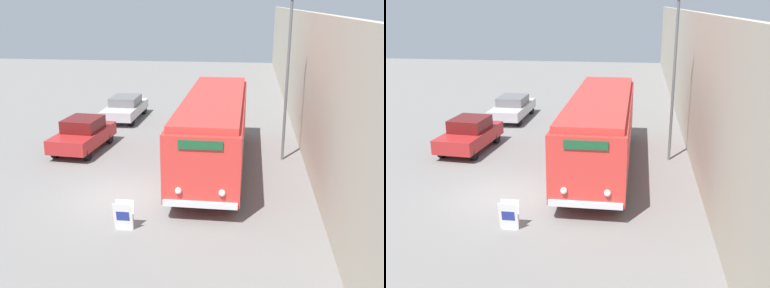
# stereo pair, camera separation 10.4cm
# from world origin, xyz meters

# --- Properties ---
(ground_plane) EXTENTS (80.00, 80.00, 0.00)m
(ground_plane) POSITION_xyz_m (0.00, 0.00, 0.00)
(ground_plane) COLOR slate
(building_wall_right) EXTENTS (0.30, 60.00, 6.43)m
(building_wall_right) POSITION_xyz_m (7.28, 10.00, 3.21)
(building_wall_right) COLOR #B2A893
(building_wall_right) RESTS_ON ground_plane
(vintage_bus) EXTENTS (2.54, 10.59, 3.14)m
(vintage_bus) POSITION_xyz_m (3.15, 3.65, 1.80)
(vintage_bus) COLOR black
(vintage_bus) RESTS_ON ground_plane
(sign_board) EXTENTS (0.60, 0.35, 0.94)m
(sign_board) POSITION_xyz_m (0.83, -2.31, 0.45)
(sign_board) COLOR gray
(sign_board) RESTS_ON ground_plane
(streetlamp) EXTENTS (0.36, 0.36, 7.32)m
(streetlamp) POSITION_xyz_m (6.18, 5.05, 4.66)
(streetlamp) COLOR #595E60
(streetlamp) RESTS_ON ground_plane
(parked_car_near) EXTENTS (2.15, 4.16, 1.58)m
(parked_car_near) POSITION_xyz_m (-3.27, 5.22, 0.80)
(parked_car_near) COLOR black
(parked_car_near) RESTS_ON ground_plane
(parked_car_mid) EXTENTS (1.88, 4.42, 1.40)m
(parked_car_mid) POSITION_xyz_m (-2.91, 11.42, 0.73)
(parked_car_mid) COLOR black
(parked_car_mid) RESTS_ON ground_plane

